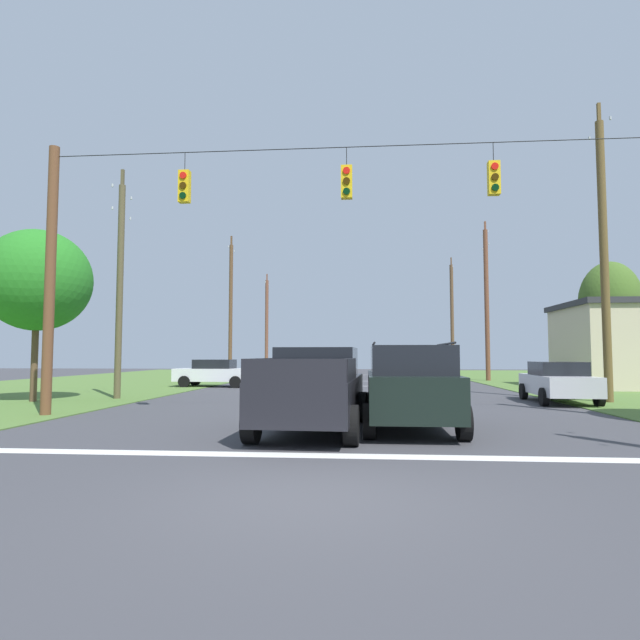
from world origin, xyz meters
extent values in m
plane|color=#3D3D42|center=(0.00, 0.00, 0.00)|extent=(120.00, 120.00, 0.00)
cube|color=white|center=(0.00, 2.70, 0.00)|extent=(14.94, 0.45, 0.01)
cube|color=white|center=(0.00, 8.70, 0.00)|extent=(2.50, 0.15, 0.01)
cube|color=white|center=(0.00, 16.13, 0.00)|extent=(2.50, 0.15, 0.01)
cube|color=white|center=(0.00, 23.55, 0.00)|extent=(2.50, 0.15, 0.01)
cube|color=white|center=(0.00, 29.40, 0.00)|extent=(2.50, 0.15, 0.01)
cube|color=white|center=(0.00, 40.67, 0.00)|extent=(2.50, 0.15, 0.01)
cylinder|color=brown|center=(-8.64, 8.10, 4.02)|extent=(0.30, 0.30, 8.04)
cylinder|color=black|center=(0.14, 8.10, 7.74)|extent=(17.56, 0.02, 0.02)
cylinder|color=black|center=(-4.59, 8.10, 7.46)|extent=(0.02, 0.02, 0.55)
cube|color=yellow|center=(-4.59, 8.10, 6.71)|extent=(0.32, 0.24, 0.95)
cylinder|color=red|center=(-4.59, 7.96, 7.00)|extent=(0.20, 0.04, 0.20)
cylinder|color=#352203|center=(-4.59, 7.96, 6.70)|extent=(0.20, 0.04, 0.20)
cylinder|color=black|center=(-4.59, 7.96, 6.40)|extent=(0.20, 0.04, 0.20)
cylinder|color=black|center=(0.17, 8.10, 7.46)|extent=(0.02, 0.02, 0.55)
cube|color=yellow|center=(0.17, 8.10, 6.71)|extent=(0.32, 0.24, 0.95)
cylinder|color=red|center=(0.17, 7.96, 7.00)|extent=(0.20, 0.04, 0.20)
cylinder|color=#352203|center=(0.17, 7.96, 6.70)|extent=(0.20, 0.04, 0.20)
cylinder|color=black|center=(0.17, 7.96, 6.40)|extent=(0.20, 0.04, 0.20)
cylinder|color=black|center=(4.29, 8.10, 7.46)|extent=(0.02, 0.02, 0.55)
cube|color=yellow|center=(4.29, 8.10, 6.71)|extent=(0.32, 0.24, 0.95)
cylinder|color=red|center=(4.29, 7.96, 7.00)|extent=(0.20, 0.04, 0.20)
cylinder|color=#352203|center=(4.29, 7.96, 6.70)|extent=(0.20, 0.04, 0.20)
cylinder|color=black|center=(4.29, 7.96, 6.40)|extent=(0.20, 0.04, 0.20)
cube|color=black|center=(-0.53, 5.59, 0.82)|extent=(2.25, 5.49, 0.85)
cube|color=black|center=(-0.50, 6.24, 1.60)|extent=(1.94, 1.98, 0.70)
cube|color=black|center=(-1.53, 4.29, 1.48)|extent=(0.21, 2.38, 0.45)
cube|color=black|center=(0.35, 4.20, 1.48)|extent=(0.21, 2.38, 0.45)
cube|color=black|center=(-0.65, 2.95, 1.48)|extent=(1.96, 0.19, 0.45)
cylinder|color=black|center=(-1.44, 7.48, 0.40)|extent=(0.32, 0.81, 0.80)
cylinder|color=black|center=(0.55, 7.38, 0.40)|extent=(0.32, 0.81, 0.80)
cylinder|color=black|center=(-1.62, 3.81, 0.40)|extent=(0.32, 0.81, 0.80)
cylinder|color=black|center=(0.38, 3.71, 0.40)|extent=(0.32, 0.81, 0.80)
cube|color=black|center=(1.72, 6.16, 0.85)|extent=(1.97, 4.81, 0.95)
cube|color=black|center=(1.71, 6.01, 1.66)|extent=(1.81, 3.21, 0.65)
cylinder|color=black|center=(0.86, 6.02, 2.03)|extent=(0.06, 2.72, 0.05)
cylinder|color=black|center=(2.56, 6.01, 2.03)|extent=(0.06, 2.72, 0.05)
cylinder|color=black|center=(0.75, 7.80, 0.38)|extent=(0.26, 0.76, 0.76)
cylinder|color=black|center=(2.70, 7.79, 0.38)|extent=(0.26, 0.76, 0.76)
cylinder|color=black|center=(0.73, 4.54, 0.38)|extent=(0.26, 0.76, 0.76)
cylinder|color=black|center=(2.68, 4.53, 0.38)|extent=(0.26, 0.76, 0.76)
cube|color=silver|center=(-7.69, 22.22, 0.67)|extent=(4.32, 1.84, 0.70)
cube|color=black|center=(-7.69, 22.22, 1.27)|extent=(2.12, 1.64, 0.50)
cylinder|color=black|center=(-6.26, 23.11, 0.32)|extent=(0.64, 0.23, 0.64)
cylinder|color=black|center=(-6.28, 21.31, 0.32)|extent=(0.64, 0.23, 0.64)
cylinder|color=black|center=(-9.10, 23.14, 0.32)|extent=(0.64, 0.23, 0.64)
cylinder|color=black|center=(-9.11, 21.34, 0.32)|extent=(0.64, 0.23, 0.64)
cube|color=silver|center=(7.82, 13.63, 0.67)|extent=(2.02, 4.39, 0.70)
cube|color=black|center=(7.82, 13.63, 1.27)|extent=(1.72, 2.18, 0.50)
cylinder|color=black|center=(6.99, 15.09, 0.32)|extent=(0.25, 0.65, 0.64)
cylinder|color=black|center=(8.79, 15.00, 0.32)|extent=(0.25, 0.65, 0.64)
cylinder|color=black|center=(6.84, 12.26, 0.32)|extent=(0.25, 0.65, 0.64)
cylinder|color=black|center=(8.64, 12.17, 0.32)|extent=(0.25, 0.65, 0.64)
cylinder|color=brown|center=(9.70, 13.80, 5.37)|extent=(0.30, 0.30, 10.73)
cube|color=brown|center=(9.70, 13.80, 10.33)|extent=(0.12, 0.12, 2.25)
cylinder|color=#B2B7BC|center=(9.70, 14.69, 10.45)|extent=(0.08, 0.08, 0.12)
cylinder|color=#B2B7BC|center=(9.70, 12.90, 10.45)|extent=(0.08, 0.08, 0.12)
cylinder|color=brown|center=(9.14, 30.39, 5.26)|extent=(0.31, 0.31, 10.51)
cube|color=brown|center=(9.14, 30.39, 10.11)|extent=(0.12, 0.12, 1.99)
cylinder|color=#B2B7BC|center=(9.14, 31.19, 10.23)|extent=(0.08, 0.08, 0.12)
cylinder|color=#B2B7BC|center=(9.14, 29.59, 10.23)|extent=(0.08, 0.08, 0.12)
cube|color=brown|center=(9.14, 30.39, 9.21)|extent=(0.12, 0.12, 2.32)
cylinder|color=#B2B7BC|center=(9.14, 31.32, 9.33)|extent=(0.08, 0.08, 0.12)
cylinder|color=#B2B7BC|center=(9.14, 29.46, 9.33)|extent=(0.08, 0.08, 0.12)
cylinder|color=brown|center=(9.23, 45.29, 5.30)|extent=(0.34, 0.34, 10.60)
cube|color=brown|center=(9.23, 45.29, 10.20)|extent=(0.12, 0.12, 2.27)
cylinder|color=#B2B7BC|center=(9.23, 46.19, 10.32)|extent=(0.08, 0.08, 0.12)
cylinder|color=#B2B7BC|center=(9.23, 44.38, 10.32)|extent=(0.08, 0.08, 0.12)
cylinder|color=brown|center=(-9.27, 13.86, 4.38)|extent=(0.26, 0.26, 8.77)
cube|color=brown|center=(-9.27, 13.86, 8.37)|extent=(0.12, 0.12, 2.12)
cylinder|color=#B2B7BC|center=(-9.27, 14.71, 8.49)|extent=(0.08, 0.08, 0.12)
cylinder|color=#B2B7BC|center=(-9.27, 13.01, 8.49)|extent=(0.08, 0.08, 0.12)
cube|color=brown|center=(-9.27, 13.86, 7.47)|extent=(0.12, 0.12, 2.00)
cylinder|color=#B2B7BC|center=(-9.27, 14.66, 7.59)|extent=(0.08, 0.08, 0.12)
cylinder|color=#B2B7BC|center=(-9.27, 13.06, 7.59)|extent=(0.08, 0.08, 0.12)
cylinder|color=brown|center=(-8.89, 30.28, 4.86)|extent=(0.27, 0.27, 9.73)
cube|color=brown|center=(-8.89, 30.28, 9.33)|extent=(0.12, 0.12, 2.11)
cylinder|color=#B2B7BC|center=(-8.89, 31.12, 9.45)|extent=(0.08, 0.08, 0.12)
cylinder|color=#B2B7BC|center=(-8.89, 29.44, 9.45)|extent=(0.08, 0.08, 0.12)
cylinder|color=brown|center=(-9.03, 45.11, 4.63)|extent=(0.33, 0.33, 9.26)
cube|color=brown|center=(-9.03, 45.11, 8.86)|extent=(0.12, 0.12, 2.08)
cylinder|color=#B2B7BC|center=(-9.03, 45.94, 8.98)|extent=(0.08, 0.08, 0.12)
cylinder|color=#B2B7BC|center=(-9.03, 44.27, 8.98)|extent=(0.08, 0.08, 0.12)
cylinder|color=brown|center=(-11.77, 12.27, 1.78)|extent=(0.24, 0.24, 3.56)
ellipsoid|color=#267822|center=(-11.77, 12.27, 4.62)|extent=(3.97, 3.97, 3.86)
cylinder|color=brown|center=(13.24, 21.26, 1.62)|extent=(0.26, 0.26, 3.23)
ellipsoid|color=#406123|center=(13.24, 21.26, 4.42)|extent=(3.02, 3.02, 4.30)
camera|label=1|loc=(0.63, -6.65, 1.77)|focal=29.51mm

